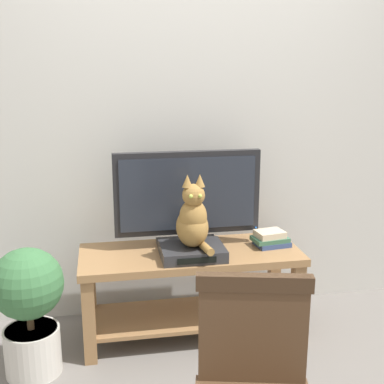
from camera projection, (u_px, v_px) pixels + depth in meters
back_wall at (190, 101)px, 3.24m from camera, size 7.00×0.12×2.80m
tv_stand at (191, 277)px, 3.07m from camera, size 1.31×0.51×0.54m
tv at (188, 197)px, 3.04m from camera, size 0.88×0.20×0.59m
media_box at (192, 251)px, 2.93m from camera, size 0.37×0.30×0.07m
cat at (193, 220)px, 2.87m from camera, size 0.18×0.31×0.43m
book_stack at (271, 239)px, 3.11m from camera, size 0.24×0.17×0.10m
potted_plant at (29, 305)px, 2.67m from camera, size 0.38×0.38×0.71m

